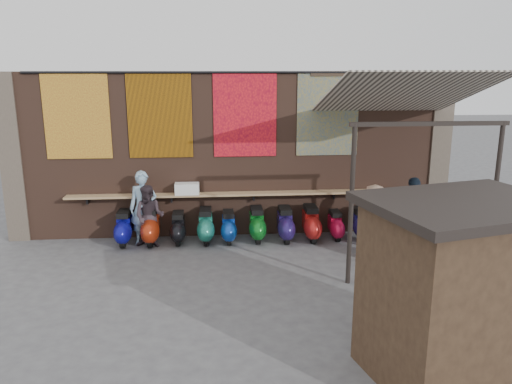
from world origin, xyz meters
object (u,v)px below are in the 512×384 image
scooter_stool_4 (229,227)px  scooter_stool_9 (359,223)px  scooter_stool_5 (257,225)px  scooter_stool_0 (124,228)px  scooter_stool_2 (178,228)px  diner_left (143,208)px  market_stall (458,295)px  scooter_stool_7 (311,223)px  scooter_stool_3 (206,226)px  shopper_navy (413,216)px  shopper_tan (374,222)px  scooter_stool_8 (336,225)px  scooter_stool_6 (285,225)px  scooter_stool_1 (151,226)px  shopper_grey (465,241)px  diner_right (149,216)px  shelf_box (187,189)px

scooter_stool_4 → scooter_stool_9: size_ratio=1.00×
scooter_stool_5 → scooter_stool_9: size_ratio=1.09×
scooter_stool_0 → scooter_stool_2: bearing=0.2°
diner_left → scooter_stool_5: bearing=1.4°
market_stall → scooter_stool_9: bearing=72.4°
scooter_stool_9 → scooter_stool_7: bearing=-178.0°
scooter_stool_2 → scooter_stool_3: size_ratio=0.91×
scooter_stool_0 → scooter_stool_9: size_ratio=1.08×
scooter_stool_2 → scooter_stool_5: size_ratio=0.91×
shopper_navy → shopper_tan: bearing=3.3°
scooter_stool_3 → scooter_stool_8: size_ratio=1.18×
scooter_stool_0 → scooter_stool_6: (3.83, -0.07, 0.01)m
shopper_navy → scooter_stool_5: bearing=-25.0°
scooter_stool_5 → scooter_stool_7: size_ratio=0.97×
scooter_stool_3 → scooter_stool_1: bearing=179.9°
scooter_stool_2 → scooter_stool_8: scooter_stool_2 is taller
scooter_stool_5 → shopper_grey: size_ratio=0.53×
diner_left → shopper_grey: (6.52, -2.61, -0.09)m
scooter_stool_8 → scooter_stool_9: scooter_stool_9 is taller
scooter_stool_3 → shopper_tan: size_ratio=0.51×
diner_right → scooter_stool_1: bearing=102.6°
scooter_stool_1 → scooter_stool_9: (5.05, -0.01, -0.06)m
scooter_stool_4 → shopper_grey: (4.53, -2.59, 0.43)m
scooter_stool_4 → scooter_stool_5: size_ratio=0.92×
scooter_stool_7 → shelf_box: bearing=173.7°
diner_right → shopper_navy: shopper_navy is taller
scooter_stool_3 → scooter_stool_8: (3.16, -0.03, -0.06)m
scooter_stool_3 → diner_right: (-1.29, -0.21, 0.33)m
scooter_stool_5 → shopper_tan: (2.44, -1.34, 0.42)m
shelf_box → diner_left: size_ratio=0.32×
scooter_stool_2 → scooter_stool_9: (4.41, -0.02, 0.01)m
shelf_box → market_stall: (3.82, -5.95, -0.10)m
diner_right → shopper_grey: shopper_grey is taller
scooter_stool_2 → scooter_stool_6: bearing=-1.6°
scooter_stool_6 → diner_left: size_ratio=0.48×
scooter_stool_0 → scooter_stool_7: size_ratio=0.96×
scooter_stool_7 → shopper_navy: bearing=-29.1°
scooter_stool_0 → shopper_grey: shopper_grey is taller
shelf_box → shopper_tan: shopper_tan is taller
scooter_stool_4 → shopper_grey: size_ratio=0.49×
diner_right → shopper_tan: size_ratio=0.89×
scooter_stool_6 → scooter_stool_9: bearing=1.7°
diner_left → market_stall: bearing=-48.6°
scooter_stool_2 → diner_left: bearing=-177.6°
scooter_stool_1 → scooter_stool_8: (4.46, -0.03, -0.08)m
shelf_box → scooter_stool_9: (4.18, -0.28, -0.89)m
scooter_stool_8 → diner_left: (-4.61, 0.00, 0.54)m
scooter_stool_8 → market_stall: size_ratio=0.31×
scooter_stool_8 → market_stall: bearing=-87.6°
scooter_stool_2 → shopper_navy: bearing=-12.9°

